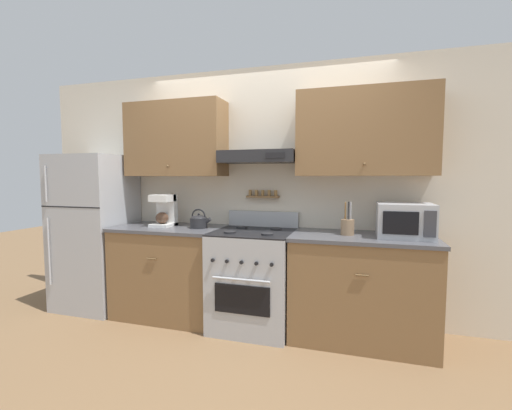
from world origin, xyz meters
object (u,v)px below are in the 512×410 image
at_px(refrigerator, 95,232).
at_px(tea_kettle, 199,221).
at_px(microwave, 405,220).
at_px(utensil_crock, 347,226).
at_px(stove_range, 254,279).
at_px(coffee_maker, 165,210).

xyz_separation_m(refrigerator, tea_kettle, (1.26, 0.02, 0.16)).
xyz_separation_m(microwave, utensil_crock, (-0.46, -0.02, -0.07)).
bearing_deg(stove_range, utensil_crock, 1.78).
distance_m(tea_kettle, microwave, 1.90).
height_order(stove_range, microwave, microwave).
height_order(stove_range, refrigerator, refrigerator).
bearing_deg(coffee_maker, microwave, -0.31).
relative_size(stove_range, microwave, 2.45).
xyz_separation_m(stove_range, coffee_maker, (-0.99, 0.06, 0.62)).
bearing_deg(refrigerator, tea_kettle, 0.71).
xyz_separation_m(stove_range, utensil_crock, (0.85, 0.03, 0.54)).
bearing_deg(microwave, coffee_maker, 179.69).
relative_size(coffee_maker, microwave, 0.74).
xyz_separation_m(stove_range, refrigerator, (-1.84, 0.01, 0.37)).
distance_m(refrigerator, utensil_crock, 2.70).
distance_m(coffee_maker, utensil_crock, 1.85).
bearing_deg(refrigerator, coffee_maker, 3.10).
relative_size(refrigerator, coffee_maker, 5.09).
xyz_separation_m(coffee_maker, microwave, (2.31, -0.01, -0.02)).
bearing_deg(microwave, stove_range, -178.07).
distance_m(coffee_maker, microwave, 2.31).
height_order(refrigerator, utensil_crock, refrigerator).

